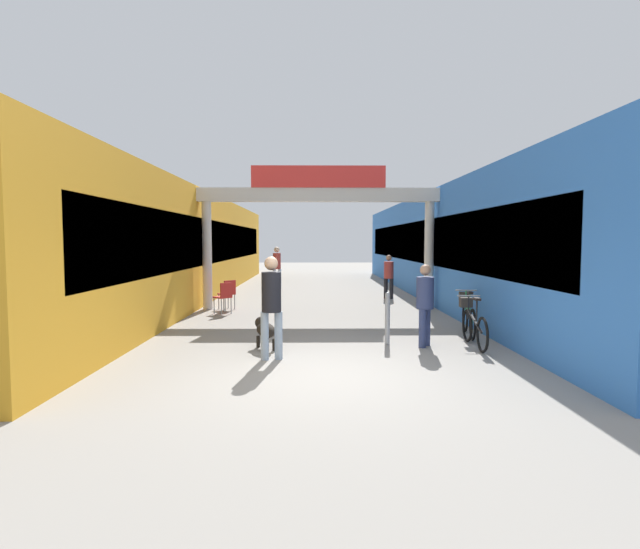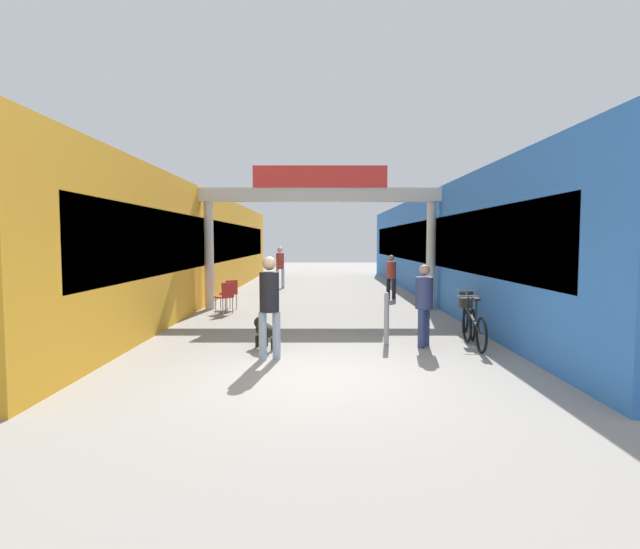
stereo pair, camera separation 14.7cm
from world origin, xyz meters
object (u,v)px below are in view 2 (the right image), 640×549
object	(u,v)px
pedestrian_with_dog	(269,300)
bicycle_black_nearest	(472,324)
bollard_post_metal	(387,318)
cafe_chair_red_farther	(230,292)
pedestrian_elderly_walking	(280,264)
cafe_chair_red_nearer	(226,295)
pedestrian_carrying_crate	(391,274)
pedestrian_companion	(424,300)
dog_on_leash	(264,329)
bicycle_green_second	(468,316)

from	to	relation	value
pedestrian_with_dog	bicycle_black_nearest	xyz separation A→B (m)	(3.87, 1.09, -0.60)
bollard_post_metal	cafe_chair_red_farther	distance (m)	6.50
pedestrian_elderly_walking	cafe_chair_red_farther	distance (m)	6.87
bicycle_black_nearest	cafe_chair_red_nearer	bearing A→B (deg)	142.19
pedestrian_carrying_crate	cafe_chair_red_nearer	world-z (taller)	pedestrian_carrying_crate
cafe_chair_red_farther	pedestrian_companion	bearing A→B (deg)	-48.30
cafe_chair_red_nearer	pedestrian_carrying_crate	bearing A→B (deg)	35.13
pedestrian_companion	dog_on_leash	world-z (taller)	pedestrian_companion
pedestrian_carrying_crate	bollard_post_metal	size ratio (longest dim) A/B	1.49
pedestrian_with_dog	pedestrian_elderly_walking	bearing A→B (deg)	93.77
pedestrian_elderly_walking	bollard_post_metal	distance (m)	12.27
dog_on_leash	cafe_chair_red_farther	size ratio (longest dim) A/B	0.93
pedestrian_with_dog	bicycle_green_second	world-z (taller)	pedestrian_with_dog
pedestrian_companion	pedestrian_carrying_crate	world-z (taller)	pedestrian_companion
bicycle_black_nearest	pedestrian_elderly_walking	bearing A→B (deg)	111.45
cafe_chair_red_nearer	bicycle_green_second	bearing A→B (deg)	-28.91
pedestrian_with_dog	cafe_chair_red_nearer	distance (m)	5.80
pedestrian_companion	cafe_chair_red_nearer	bearing A→B (deg)	136.56
pedestrian_carrying_crate	bollard_post_metal	distance (m)	8.00
pedestrian_companion	bicycle_green_second	xyz separation A→B (m)	(1.22, 1.18, -0.48)
bicycle_green_second	cafe_chair_red_nearer	size ratio (longest dim) A/B	1.89
dog_on_leash	bicycle_green_second	bearing A→B (deg)	16.77
pedestrian_with_dog	pedestrian_companion	xyz separation A→B (m)	(2.90, 1.03, -0.12)
bicycle_black_nearest	cafe_chair_red_farther	world-z (taller)	bicycle_black_nearest
pedestrian_elderly_walking	cafe_chair_red_farther	bearing A→B (deg)	-98.17
cafe_chair_red_nearer	pedestrian_elderly_walking	bearing A→B (deg)	83.03
bicycle_green_second	pedestrian_elderly_walking	bearing A→B (deg)	114.54
cafe_chair_red_nearer	cafe_chair_red_farther	size ratio (longest dim) A/B	1.00
pedestrian_with_dog	cafe_chair_red_farther	xyz separation A→B (m)	(-1.84, 6.35, -0.50)
dog_on_leash	bollard_post_metal	world-z (taller)	bollard_post_metal
pedestrian_carrying_crate	dog_on_leash	xyz separation A→B (m)	(-3.63, -8.25, -0.52)
dog_on_leash	cafe_chair_red_farther	bearing A→B (deg)	106.70
cafe_chair_red_nearer	cafe_chair_red_farther	world-z (taller)	same
pedestrian_with_dog	cafe_chair_red_nearer	bearing A→B (deg)	108.17
pedestrian_companion	bollard_post_metal	xyz separation A→B (m)	(-0.69, 0.23, -0.38)
bollard_post_metal	cafe_chair_red_nearer	size ratio (longest dim) A/B	1.18
pedestrian_elderly_walking	dog_on_leash	xyz separation A→B (m)	(0.66, -12.22, -0.68)
pedestrian_elderly_walking	bicycle_green_second	bearing A→B (deg)	-65.46
bicycle_black_nearest	cafe_chair_red_nearer	size ratio (longest dim) A/B	1.90
bicycle_green_second	cafe_chair_red_farther	bearing A→B (deg)	145.22
pedestrian_carrying_crate	bicycle_black_nearest	distance (m)	8.10
pedestrian_elderly_walking	bicycle_green_second	size ratio (longest dim) A/B	1.08
bollard_post_metal	dog_on_leash	bearing A→B (deg)	-171.68
pedestrian_with_dog	bollard_post_metal	bearing A→B (deg)	29.83
cafe_chair_red_farther	cafe_chair_red_nearer	bearing A→B (deg)	-87.48
dog_on_leash	pedestrian_carrying_crate	bearing A→B (deg)	66.25
pedestrian_with_dog	pedestrian_elderly_walking	distance (m)	13.16
dog_on_leash	bollard_post_metal	size ratio (longest dim) A/B	0.79
pedestrian_elderly_walking	bollard_post_metal	world-z (taller)	pedestrian_elderly_walking
pedestrian_elderly_walking	pedestrian_companion	bearing A→B (deg)	-72.71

